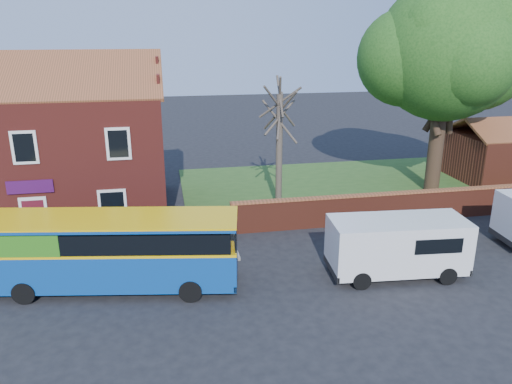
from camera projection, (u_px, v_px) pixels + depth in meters
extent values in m
plane|color=black|center=(202.00, 314.00, 17.58)|extent=(120.00, 120.00, 0.00)
cube|color=gray|center=(30.00, 258.00, 21.68)|extent=(18.00, 3.50, 0.12)
cube|color=slate|center=(19.00, 277.00, 20.04)|extent=(18.00, 0.15, 0.14)
cube|color=#426B28|center=(387.00, 185.00, 32.02)|extent=(26.00, 12.00, 0.04)
cube|color=maroon|center=(47.00, 156.00, 26.04)|extent=(12.00, 8.00, 6.50)
cube|color=brown|center=(26.00, 76.00, 22.85)|extent=(12.30, 4.08, 2.16)
cube|color=brown|center=(44.00, 69.00, 26.58)|extent=(12.30, 4.08, 2.16)
cube|color=black|center=(24.00, 148.00, 21.86)|extent=(1.10, 0.06, 1.50)
cube|color=#4C0F19|center=(35.00, 222.00, 22.94)|extent=(0.95, 0.04, 2.10)
cube|color=silver|center=(35.00, 221.00, 22.94)|extent=(1.20, 0.06, 2.30)
cube|color=#3C0E40|center=(30.00, 187.00, 22.40)|extent=(2.00, 0.06, 0.60)
cube|color=maroon|center=(438.00, 205.00, 26.19)|extent=(22.00, 0.30, 1.50)
cube|color=brown|center=(439.00, 190.00, 25.94)|extent=(22.00, 0.38, 0.10)
cube|color=brown|center=(508.00, 122.00, 33.68)|extent=(8.20, 2.56, 1.24)
cube|color=#0D4294|center=(114.00, 262.00, 19.05)|extent=(9.71, 3.89, 1.50)
cube|color=#EAB30C|center=(112.00, 244.00, 18.81)|extent=(9.73, 3.92, 0.10)
cube|color=black|center=(111.00, 233.00, 18.67)|extent=(9.34, 3.85, 0.75)
cube|color=#337E1B|center=(27.00, 234.00, 18.60)|extent=(3.56, 2.90, 0.80)
cube|color=#0D4294|center=(109.00, 221.00, 18.51)|extent=(9.71, 3.89, 0.14)
cube|color=#EAB30C|center=(109.00, 219.00, 18.49)|extent=(9.75, 3.94, 0.06)
cylinder|color=black|center=(24.00, 293.00, 18.14)|extent=(0.88, 0.42, 0.85)
cylinder|color=black|center=(47.00, 265.00, 20.23)|extent=(0.88, 0.42, 0.85)
cylinder|color=black|center=(191.00, 291.00, 18.27)|extent=(0.88, 0.42, 0.85)
cylinder|color=black|center=(196.00, 264.00, 20.36)|extent=(0.88, 0.42, 0.85)
cube|color=white|center=(397.00, 244.00, 19.98)|extent=(5.56, 2.57, 2.06)
cube|color=black|center=(456.00, 234.00, 20.14)|extent=(0.22, 1.84, 0.81)
cube|color=black|center=(458.00, 261.00, 20.55)|extent=(0.26, 2.17, 0.26)
cylinder|color=black|center=(362.00, 281.00, 19.14)|extent=(0.73, 0.27, 0.71)
cylinder|color=black|center=(347.00, 258.00, 21.07)|extent=(0.73, 0.27, 0.71)
cylinder|color=black|center=(448.00, 276.00, 19.51)|extent=(0.73, 0.27, 0.71)
cylinder|color=black|center=(425.00, 254.00, 21.44)|extent=(0.73, 0.27, 0.71)
cylinder|color=black|center=(509.00, 230.00, 23.89)|extent=(0.75, 0.27, 0.73)
cylinder|color=black|center=(435.00, 150.00, 30.12)|extent=(0.90, 0.90, 5.16)
sphere|color=#386F22|center=(447.00, 50.00, 28.30)|extent=(8.08, 8.08, 8.08)
sphere|color=#386F22|center=(478.00, 61.00, 29.35)|extent=(5.84, 5.84, 5.84)
sphere|color=#386F22|center=(406.00, 58.00, 28.68)|extent=(5.61, 5.61, 5.61)
cylinder|color=#4C4238|center=(279.00, 152.00, 27.23)|extent=(0.36, 0.36, 6.28)
cylinder|color=#4C4238|center=(280.00, 111.00, 26.52)|extent=(0.37, 3.06, 2.47)
cylinder|color=#4C4238|center=(280.00, 115.00, 26.59)|extent=(1.60, 2.26, 2.26)
cylinder|color=#4C4238|center=(280.00, 107.00, 26.45)|extent=(2.57, 1.18, 2.50)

